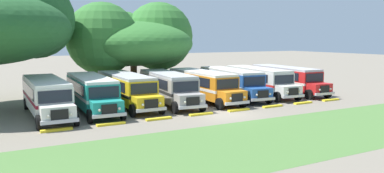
{
  "coord_description": "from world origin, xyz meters",
  "views": [
    {
      "loc": [
        -16.26,
        -24.44,
        5.98
      ],
      "look_at": [
        0.0,
        5.58,
        1.6
      ],
      "focal_mm": 35.47,
      "sensor_mm": 36.0,
      "label": 1
    }
  ],
  "objects_px": {
    "parked_bus_slot_6": "(259,80)",
    "parked_bus_slot_7": "(286,78)",
    "parked_bus_slot_0": "(46,95)",
    "parked_bus_slot_5": "(231,82)",
    "parked_bus_slot_3": "(168,86)",
    "parked_bus_slot_4": "(203,84)",
    "parked_bus_slot_1": "(92,91)",
    "parked_bus_slot_2": "(126,88)",
    "broad_shade_tree": "(133,40)"
  },
  "relations": [
    {
      "from": "parked_bus_slot_1",
      "to": "parked_bus_slot_0",
      "type": "bearing_deg",
      "value": -82.25
    },
    {
      "from": "parked_bus_slot_3",
      "to": "parked_bus_slot_6",
      "type": "distance_m",
      "value": 10.74
    },
    {
      "from": "parked_bus_slot_4",
      "to": "parked_bus_slot_3",
      "type": "bearing_deg",
      "value": -91.98
    },
    {
      "from": "parked_bus_slot_1",
      "to": "parked_bus_slot_6",
      "type": "bearing_deg",
      "value": 93.27
    },
    {
      "from": "parked_bus_slot_0",
      "to": "parked_bus_slot_4",
      "type": "distance_m",
      "value": 14.21
    },
    {
      "from": "parked_bus_slot_4",
      "to": "parked_bus_slot_6",
      "type": "distance_m",
      "value": 7.14
    },
    {
      "from": "parked_bus_slot_2",
      "to": "parked_bus_slot_7",
      "type": "relative_size",
      "value": 0.99
    },
    {
      "from": "parked_bus_slot_0",
      "to": "broad_shade_tree",
      "type": "xyz_separation_m",
      "value": [
        10.76,
        10.11,
        4.15
      ]
    },
    {
      "from": "parked_bus_slot_5",
      "to": "parked_bus_slot_4",
      "type": "bearing_deg",
      "value": -77.53
    },
    {
      "from": "parked_bus_slot_2",
      "to": "parked_bus_slot_5",
      "type": "xyz_separation_m",
      "value": [
        11.06,
        -0.16,
        0.0
      ]
    },
    {
      "from": "broad_shade_tree",
      "to": "parked_bus_slot_6",
      "type": "bearing_deg",
      "value": -41.38
    },
    {
      "from": "parked_bus_slot_3",
      "to": "parked_bus_slot_7",
      "type": "xyz_separation_m",
      "value": [
        14.41,
        0.15,
        0.0
      ]
    },
    {
      "from": "parked_bus_slot_3",
      "to": "parked_bus_slot_2",
      "type": "bearing_deg",
      "value": -92.87
    },
    {
      "from": "parked_bus_slot_1",
      "to": "parked_bus_slot_6",
      "type": "xyz_separation_m",
      "value": [
        17.73,
        0.43,
        0.0
      ]
    },
    {
      "from": "parked_bus_slot_3",
      "to": "parked_bus_slot_5",
      "type": "xyz_separation_m",
      "value": [
        7.26,
        0.35,
        0.0
      ]
    },
    {
      "from": "parked_bus_slot_2",
      "to": "parked_bus_slot_3",
      "type": "height_order",
      "value": "same"
    },
    {
      "from": "parked_bus_slot_0",
      "to": "parked_bus_slot_3",
      "type": "height_order",
      "value": "same"
    },
    {
      "from": "parked_bus_slot_1",
      "to": "parked_bus_slot_7",
      "type": "xyz_separation_m",
      "value": [
        21.4,
        0.23,
        0.0
      ]
    },
    {
      "from": "parked_bus_slot_2",
      "to": "parked_bus_slot_7",
      "type": "xyz_separation_m",
      "value": [
        18.21,
        -0.37,
        0.0
      ]
    },
    {
      "from": "parked_bus_slot_2",
      "to": "broad_shade_tree",
      "type": "distance_m",
      "value": 10.8
    },
    {
      "from": "parked_bus_slot_4",
      "to": "parked_bus_slot_6",
      "type": "xyz_separation_m",
      "value": [
        7.12,
        0.46,
        0.0
      ]
    },
    {
      "from": "parked_bus_slot_1",
      "to": "parked_bus_slot_7",
      "type": "bearing_deg",
      "value": 92.5
    },
    {
      "from": "parked_bus_slot_3",
      "to": "parked_bus_slot_6",
      "type": "height_order",
      "value": "same"
    },
    {
      "from": "parked_bus_slot_3",
      "to": "parked_bus_slot_4",
      "type": "distance_m",
      "value": 3.62
    },
    {
      "from": "parked_bus_slot_4",
      "to": "broad_shade_tree",
      "type": "height_order",
      "value": "broad_shade_tree"
    },
    {
      "from": "parked_bus_slot_2",
      "to": "parked_bus_slot_4",
      "type": "distance_m",
      "value": 7.44
    },
    {
      "from": "parked_bus_slot_2",
      "to": "parked_bus_slot_6",
      "type": "bearing_deg",
      "value": 89.18
    },
    {
      "from": "parked_bus_slot_2",
      "to": "parked_bus_slot_4",
      "type": "relative_size",
      "value": 1.0
    },
    {
      "from": "parked_bus_slot_6",
      "to": "parked_bus_slot_7",
      "type": "distance_m",
      "value": 3.68
    },
    {
      "from": "parked_bus_slot_1",
      "to": "parked_bus_slot_2",
      "type": "xyz_separation_m",
      "value": [
        3.19,
        0.6,
        0.0
      ]
    },
    {
      "from": "parked_bus_slot_2",
      "to": "parked_bus_slot_3",
      "type": "xyz_separation_m",
      "value": [
        3.8,
        -0.51,
        0.0
      ]
    },
    {
      "from": "parked_bus_slot_7",
      "to": "broad_shade_tree",
      "type": "height_order",
      "value": "broad_shade_tree"
    },
    {
      "from": "broad_shade_tree",
      "to": "parked_bus_slot_3",
      "type": "bearing_deg",
      "value": -91.0
    },
    {
      "from": "broad_shade_tree",
      "to": "parked_bus_slot_7",
      "type": "bearing_deg",
      "value": -33.72
    },
    {
      "from": "parked_bus_slot_4",
      "to": "parked_bus_slot_6",
      "type": "bearing_deg",
      "value": 93.63
    },
    {
      "from": "parked_bus_slot_3",
      "to": "parked_bus_slot_5",
      "type": "relative_size",
      "value": 1.0
    },
    {
      "from": "parked_bus_slot_2",
      "to": "parked_bus_slot_6",
      "type": "xyz_separation_m",
      "value": [
        14.54,
        -0.17,
        0.0
      ]
    },
    {
      "from": "parked_bus_slot_2",
      "to": "parked_bus_slot_6",
      "type": "relative_size",
      "value": 0.99
    },
    {
      "from": "parked_bus_slot_4",
      "to": "parked_bus_slot_7",
      "type": "bearing_deg",
      "value": 91.33
    },
    {
      "from": "parked_bus_slot_2",
      "to": "parked_bus_slot_7",
      "type": "bearing_deg",
      "value": 88.7
    },
    {
      "from": "parked_bus_slot_5",
      "to": "broad_shade_tree",
      "type": "bearing_deg",
      "value": -137.53
    },
    {
      "from": "parked_bus_slot_1",
      "to": "parked_bus_slot_3",
      "type": "xyz_separation_m",
      "value": [
        6.99,
        0.09,
        0.0
      ]
    },
    {
      "from": "parked_bus_slot_1",
      "to": "parked_bus_slot_4",
      "type": "height_order",
      "value": "same"
    },
    {
      "from": "parked_bus_slot_4",
      "to": "broad_shade_tree",
      "type": "xyz_separation_m",
      "value": [
        -3.45,
        9.77,
        4.15
      ]
    },
    {
      "from": "parked_bus_slot_2",
      "to": "parked_bus_slot_7",
      "type": "distance_m",
      "value": 18.22
    },
    {
      "from": "parked_bus_slot_5",
      "to": "parked_bus_slot_6",
      "type": "xyz_separation_m",
      "value": [
        3.47,
        -0.01,
        0.0
      ]
    },
    {
      "from": "parked_bus_slot_3",
      "to": "parked_bus_slot_4",
      "type": "height_order",
      "value": "same"
    },
    {
      "from": "parked_bus_slot_0",
      "to": "parked_bus_slot_5",
      "type": "relative_size",
      "value": 0.99
    },
    {
      "from": "parked_bus_slot_4",
      "to": "parked_bus_slot_5",
      "type": "height_order",
      "value": "same"
    },
    {
      "from": "parked_bus_slot_0",
      "to": "parked_bus_slot_2",
      "type": "distance_m",
      "value": 6.86
    }
  ]
}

